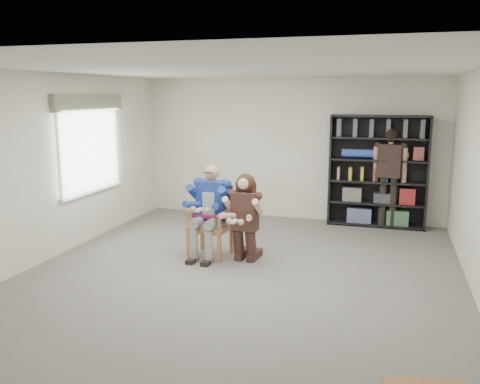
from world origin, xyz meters
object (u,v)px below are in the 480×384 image
(kneeling_woman, at_px, (244,219))
(seated_man, at_px, (210,211))
(bookshelf, at_px, (378,172))
(standing_man, at_px, (389,179))
(armchair, at_px, (210,221))

(kneeling_woman, bearing_deg, seated_man, 172.90)
(bookshelf, height_order, standing_man, bookshelf)
(bookshelf, bearing_deg, seated_man, -132.16)
(kneeling_woman, xyz_separation_m, standing_man, (2.02, 2.68, 0.27))
(seated_man, distance_m, bookshelf, 3.58)
(seated_man, height_order, bookshelf, bookshelf)
(standing_man, bearing_deg, bookshelf, 165.31)
(kneeling_woman, relative_size, bookshelf, 0.63)
(bookshelf, bearing_deg, standing_man, -20.76)
(seated_man, distance_m, kneeling_woman, 0.60)
(armchair, distance_m, standing_man, 3.67)
(armchair, height_order, bookshelf, bookshelf)
(armchair, xyz_separation_m, seated_man, (0.00, 0.00, 0.17))
(seated_man, bearing_deg, kneeling_woman, -7.10)
(seated_man, bearing_deg, standing_man, 49.14)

